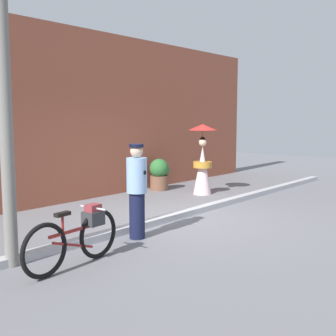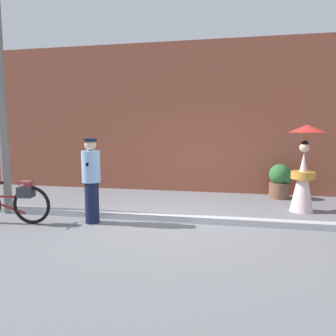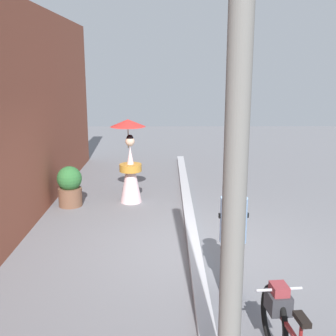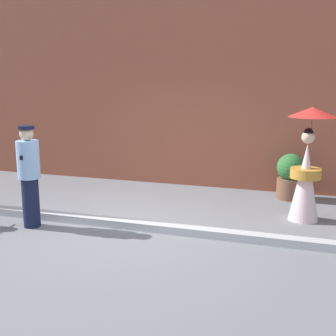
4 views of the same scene
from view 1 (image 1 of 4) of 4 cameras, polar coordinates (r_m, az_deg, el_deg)
name	(u,v)px [view 1 (image 1 of 4)]	position (r m, az deg, el deg)	size (l,w,h in m)	color
ground_plane	(176,219)	(8.53, 1.07, -6.85)	(30.00, 30.00, 0.00)	slate
building_wall	(77,115)	(10.60, -12.24, 6.95)	(14.00, 0.40, 4.14)	brown
sidewalk_curb	(176,216)	(8.51, 1.07, -6.46)	(14.00, 0.20, 0.12)	#B2B2B7
bicycle_near_officer	(77,236)	(5.93, -12.17, -8.92)	(1.67, 0.48, 0.80)	black
person_officer	(137,189)	(7.02, -4.23, -2.84)	(0.34, 0.38, 1.59)	#141938
person_with_parasol	(202,160)	(11.14, 4.68, 1.11)	(0.76, 0.76, 1.85)	silver
potted_plant_by_door	(160,174)	(11.79, -1.14, -0.79)	(0.55, 0.53, 0.88)	brown
utility_pole	(4,88)	(5.98, -21.24, 10.05)	(0.18, 0.18, 4.80)	slate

